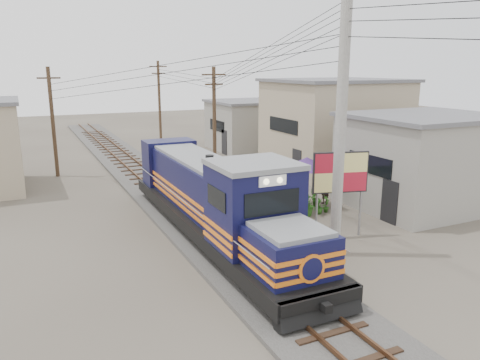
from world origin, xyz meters
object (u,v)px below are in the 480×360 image
locomotive (215,201)px  billboard (340,175)px  market_umbrella (307,163)px  vendor (325,189)px

locomotive → billboard: size_ratio=4.20×
locomotive → market_umbrella: bearing=21.3°
market_umbrella → vendor: (1.27, 0.15, -1.49)m
locomotive → market_umbrella: size_ratio=5.88×
billboard → market_umbrella: size_ratio=1.40×
billboard → market_umbrella: bearing=90.2°
locomotive → billboard: locomotive is taller
billboard → market_umbrella: billboard is taller
vendor → locomotive: bearing=-2.0°
billboard → vendor: bearing=76.3°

